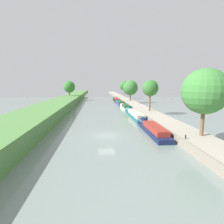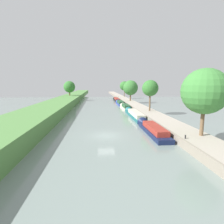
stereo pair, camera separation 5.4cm
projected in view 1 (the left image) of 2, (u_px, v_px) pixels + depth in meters
name	position (u px, v px, depth m)	size (l,w,h in m)	color
ground_plane	(106.00, 136.00, 26.23)	(160.00, 160.00, 0.00)	slate
left_grassy_bank	(13.00, 130.00, 24.93)	(8.45, 260.00, 2.45)	#518442
right_towpath	(179.00, 130.00, 27.09)	(4.40, 260.00, 1.06)	#A89E8E
stone_quay	(164.00, 131.00, 26.89)	(0.25, 260.00, 1.11)	gray
narrowboat_navy	(152.00, 129.00, 28.10)	(2.16, 11.92, 2.09)	#141E42
narrowboat_teal	(134.00, 114.00, 41.70)	(2.14, 15.98, 2.13)	#195B60
narrowboat_cream	(125.00, 107.00, 54.76)	(2.02, 10.71, 2.11)	beige
narrowboat_blue	(120.00, 103.00, 66.85)	(2.14, 12.17, 2.17)	#283D93
narrowboat_black	(116.00, 99.00, 81.20)	(1.82, 15.93, 1.85)	black
tree_rightbank_near	(205.00, 91.00, 21.78)	(5.67, 5.67, 8.46)	brown
tree_rightbank_midnear	(150.00, 88.00, 42.37)	(3.87, 3.87, 7.49)	brown
tree_rightbank_midfar	(130.00, 88.00, 69.10)	(5.79, 5.79, 7.99)	brown
tree_rightbank_far	(124.00, 86.00, 91.67)	(4.78, 4.78, 7.97)	brown
tree_leftbank_downstream	(69.00, 87.00, 78.87)	(5.13, 5.13, 6.48)	brown
person_walking	(150.00, 106.00, 45.65)	(0.34, 0.34, 1.66)	#282D42
mooring_bollard_near	(186.00, 137.00, 21.29)	(0.16, 0.16, 0.45)	black
mooring_bollard_far	(118.00, 97.00, 88.48)	(0.16, 0.16, 0.45)	black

